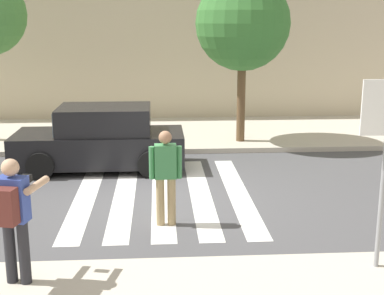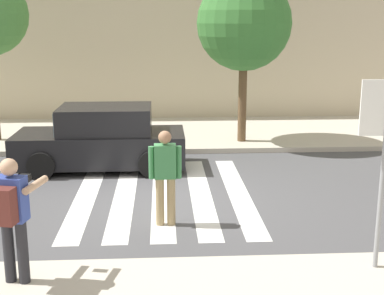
% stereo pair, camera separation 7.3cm
% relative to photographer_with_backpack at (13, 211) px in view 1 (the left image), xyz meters
% --- Properties ---
extents(ground_plane, '(120.00, 120.00, 0.00)m').
position_rel_photographer_with_backpack_xyz_m(ground_plane, '(1.98, 3.85, -1.17)').
color(ground_plane, '#4C4C4F').
extents(sidewalk_far, '(60.00, 4.80, 0.14)m').
position_rel_photographer_with_backpack_xyz_m(sidewalk_far, '(1.98, 9.85, -1.10)').
color(sidewalk_far, beige).
rests_on(sidewalk_far, ground).
extents(building_facade_far, '(56.00, 4.00, 7.04)m').
position_rel_photographer_with_backpack_xyz_m(building_facade_far, '(1.98, 14.25, 2.35)').
color(building_facade_far, beige).
rests_on(building_facade_far, ground).
extents(crosswalk_stripe_0, '(0.44, 5.20, 0.01)m').
position_rel_photographer_with_backpack_xyz_m(crosswalk_stripe_0, '(0.38, 4.05, -1.16)').
color(crosswalk_stripe_0, silver).
rests_on(crosswalk_stripe_0, ground).
extents(crosswalk_stripe_1, '(0.44, 5.20, 0.01)m').
position_rel_photographer_with_backpack_xyz_m(crosswalk_stripe_1, '(1.18, 4.05, -1.16)').
color(crosswalk_stripe_1, silver).
rests_on(crosswalk_stripe_1, ground).
extents(crosswalk_stripe_2, '(0.44, 5.20, 0.01)m').
position_rel_photographer_with_backpack_xyz_m(crosswalk_stripe_2, '(1.98, 4.05, -1.16)').
color(crosswalk_stripe_2, silver).
rests_on(crosswalk_stripe_2, ground).
extents(crosswalk_stripe_3, '(0.44, 5.20, 0.01)m').
position_rel_photographer_with_backpack_xyz_m(crosswalk_stripe_3, '(2.78, 4.05, -1.16)').
color(crosswalk_stripe_3, silver).
rests_on(crosswalk_stripe_3, ground).
extents(crosswalk_stripe_4, '(0.44, 5.20, 0.01)m').
position_rel_photographer_with_backpack_xyz_m(crosswalk_stripe_4, '(3.58, 4.05, -1.16)').
color(crosswalk_stripe_4, silver).
rests_on(crosswalk_stripe_4, ground).
extents(photographer_with_backpack, '(0.70, 0.92, 1.72)m').
position_rel_photographer_with_backpack_xyz_m(photographer_with_backpack, '(0.00, 0.00, 0.00)').
color(photographer_with_backpack, '#232328').
rests_on(photographer_with_backpack, sidewalk_near).
extents(pedestrian_crossing, '(0.58, 0.24, 1.72)m').
position_rel_photographer_with_backpack_xyz_m(pedestrian_crossing, '(2.03, 2.32, -0.19)').
color(pedestrian_crossing, tan).
rests_on(pedestrian_crossing, ground).
extents(parked_car_black, '(4.10, 1.92, 1.55)m').
position_rel_photographer_with_backpack_xyz_m(parked_car_black, '(0.51, 6.15, -0.44)').
color(parked_car_black, black).
rests_on(parked_car_black, ground).
extents(street_tree_center, '(2.64, 2.64, 4.67)m').
position_rel_photographer_with_backpack_xyz_m(street_tree_center, '(4.30, 8.38, 2.30)').
color(street_tree_center, brown).
rests_on(street_tree_center, sidewalk_far).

